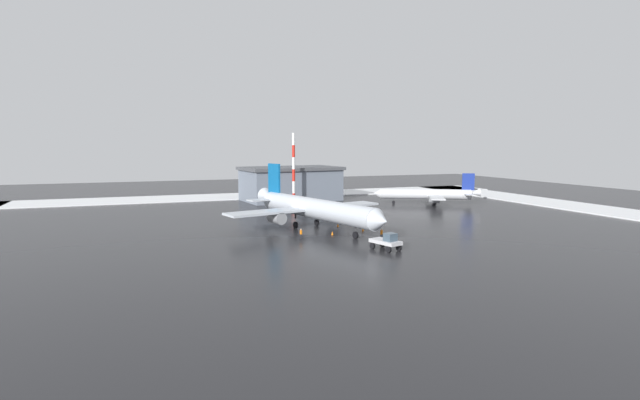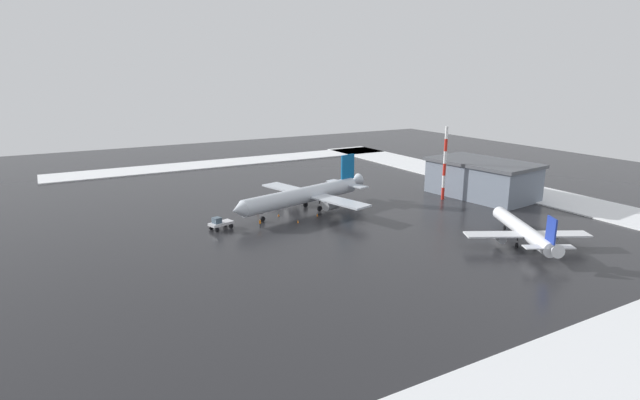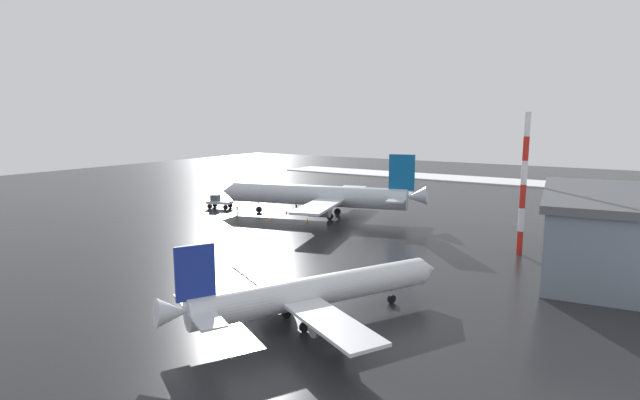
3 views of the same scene
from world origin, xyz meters
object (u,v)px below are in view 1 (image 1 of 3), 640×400
Objects in this scene: airplane_distant_tail at (313,208)px; ground_crew_near_tug at (301,233)px; antenna_mast at (294,169)px; traffic_cone_near_nose at (332,233)px; airplane_parked_portside at (428,194)px; pushback_tug at (387,241)px; cargo_hangar at (291,183)px; traffic_cone_wingtip_side at (338,225)px; traffic_cone_mid_line at (363,229)px; ground_crew_by_nose_gear at (382,234)px.

airplane_distant_tail reaches higher than ground_crew_near_tug.
antenna_mast is 41.62m from traffic_cone_near_nose.
pushback_tug is (34.53, 43.73, -1.26)m from airplane_parked_portside.
cargo_hangar is 43.79m from traffic_cone_wingtip_side.
traffic_cone_wingtip_side is (-10.04, -9.32, -0.70)m from ground_crew_near_tug.
traffic_cone_near_nose and traffic_cone_wingtip_side have the same top height.
antenna_mast reaches higher than cargo_hangar.
pushback_tug reaches higher than traffic_cone_near_nose.
antenna_mast is 31.64× the size of traffic_cone_mid_line.
antenna_mast is 31.64× the size of traffic_cone_near_nose.
airplane_parked_portside is 43.41× the size of traffic_cone_near_nose.
airplane_distant_tail is 10.69m from ground_crew_near_tug.
airplane_parked_portside is 4.75× the size of pushback_tug.
traffic_cone_wingtip_side is (-3.94, -7.17, 0.00)m from traffic_cone_near_nose.
cargo_hangar is 49.34m from traffic_cone_mid_line.
antenna_mast is at bearing 9.90° from airplane_parked_portside.
pushback_tug is 64.53m from cargo_hangar.
airplane_distant_tail is 15.08m from ground_crew_by_nose_gear.
ground_crew_by_nose_gear is at bearing 130.45° from traffic_cone_near_nose.
ground_crew_by_nose_gear is at bearing 77.23° from airplane_parked_portside.
ground_crew_near_tug is 3.11× the size of traffic_cone_wingtip_side.
cargo_hangar is 48.43× the size of traffic_cone_wingtip_side.
airplane_distant_tail is 21.24× the size of ground_crew_by_nose_gear.
airplane_parked_portside is 0.90× the size of cargo_hangar.
airplane_distant_tail is 2.09× the size of antenna_mast.
ground_crew_near_tug reaches higher than traffic_cone_wingtip_side.
airplane_parked_portside is 55.74m from pushback_tug.
airplane_parked_portside is at bearing 106.69° from airplane_distant_tail.
pushback_tug is at bearing 59.27° from ground_crew_near_tug.
traffic_cone_mid_line is at bearing 70.77° from airplane_parked_portside.
ground_crew_near_tug is at bearing -44.84° from airplane_distant_tail.
traffic_cone_near_nose is at bearing 175.02° from pushback_tug.
ground_crew_near_tug reaches higher than traffic_cone_mid_line.
traffic_cone_near_nose is (37.24, 30.07, -2.27)m from airplane_parked_portside.
ground_crew_by_nose_gear is 3.11× the size of traffic_cone_near_nose.
airplane_distant_tail is at bearing 59.45° from airplane_parked_portside.
ground_crew_by_nose_gear reaches higher than traffic_cone_wingtip_side.
airplane_parked_portside reaches higher than pushback_tug.
airplane_parked_portside is 43.41× the size of traffic_cone_wingtip_side.
traffic_cone_near_nose is at bearing 81.44° from antenna_mast.
cargo_hangar is at bearing -92.60° from traffic_cone_mid_line.
antenna_mast reaches higher than pushback_tug.
traffic_cone_wingtip_side is (33.30, 22.90, -2.27)m from airplane_parked_portside.
airplane_distant_tail is 5.89m from traffic_cone_wingtip_side.
antenna_mast is 34.25m from traffic_cone_wingtip_side.
airplane_parked_portside is at bearing -137.30° from traffic_cone_mid_line.
airplane_parked_portside is at bearing 137.66° from cargo_hangar.
ground_crew_near_tug is 12.82m from traffic_cone_mid_line.
traffic_cone_mid_line is (2.23, 49.11, -4.17)m from cargo_hangar.
pushback_tug reaches higher than ground_crew_near_tug.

